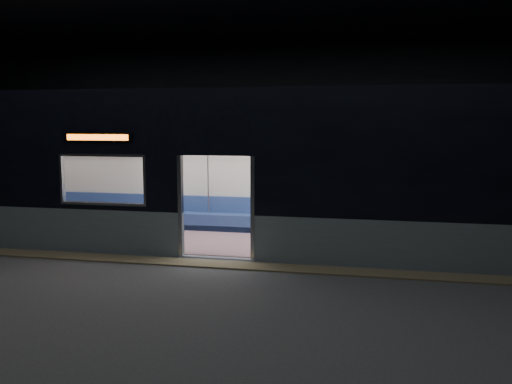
% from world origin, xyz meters
% --- Properties ---
extents(station_floor, '(24.00, 14.00, 0.01)m').
position_xyz_m(station_floor, '(0.00, 0.00, -0.01)').
color(station_floor, '#47494C').
rests_on(station_floor, ground).
extents(station_envelope, '(24.00, 14.00, 5.00)m').
position_xyz_m(station_envelope, '(0.00, 0.00, 3.66)').
color(station_envelope, black).
rests_on(station_envelope, station_floor).
extents(tactile_strip, '(22.80, 0.50, 0.03)m').
position_xyz_m(tactile_strip, '(0.00, 0.55, 0.01)').
color(tactile_strip, '#8C7F59').
rests_on(tactile_strip, station_floor).
extents(metro_car, '(18.00, 3.04, 3.35)m').
position_xyz_m(metro_car, '(-0.00, 2.54, 1.85)').
color(metro_car, '#85979E').
rests_on(metro_car, station_floor).
extents(passenger, '(0.41, 0.67, 1.32)m').
position_xyz_m(passenger, '(2.04, 3.55, 0.78)').
color(passenger, black).
rests_on(passenger, metro_car).
extents(handbag, '(0.28, 0.26, 0.12)m').
position_xyz_m(handbag, '(2.05, 3.34, 0.66)').
color(handbag, black).
rests_on(handbag, passenger).
extents(transit_map, '(0.94, 0.03, 0.61)m').
position_xyz_m(transit_map, '(1.00, 3.85, 1.45)').
color(transit_map, white).
rests_on(transit_map, metro_car).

